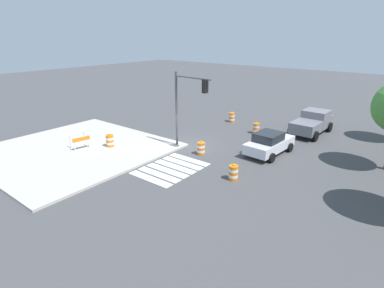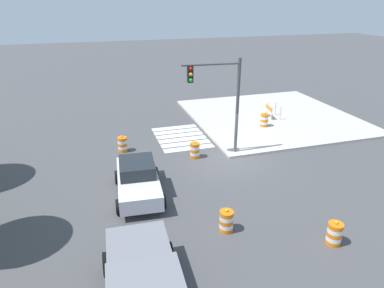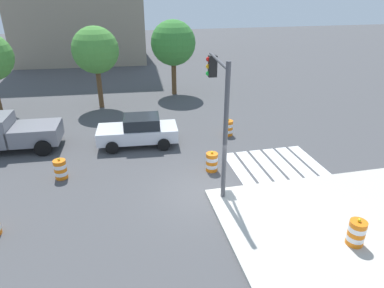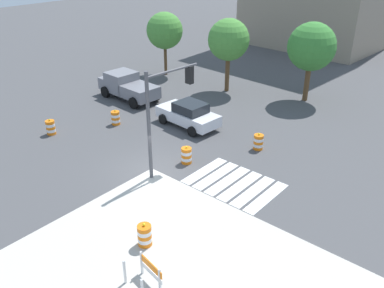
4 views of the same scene
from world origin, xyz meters
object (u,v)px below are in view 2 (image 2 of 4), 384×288
object	(u,v)px
traffic_barrel_median_far	(334,234)
traffic_light_pole	(219,91)
construction_barricade	(271,110)
traffic_barrel_on_sidewalk	(264,120)
traffic_barrel_crosswalk_end	(195,150)
sports_car	(138,179)
traffic_barrel_near_corner	(123,144)
traffic_barrel_median_near	(226,221)

from	to	relation	value
traffic_barrel_median_far	traffic_light_pole	bearing A→B (deg)	9.55
traffic_barrel_median_far	construction_barricade	distance (m)	14.39
traffic_barrel_median_far	traffic_barrel_on_sidewalk	size ratio (longest dim) A/B	1.00
traffic_barrel_crosswalk_end	traffic_barrel_on_sidewalk	xyz separation A→B (m)	(3.22, -6.14, 0.15)
sports_car	traffic_barrel_near_corner	distance (m)	5.21
traffic_barrel_crosswalk_end	construction_barricade	xyz separation A→B (m)	(4.78, -7.51, 0.27)
sports_car	traffic_barrel_median_near	world-z (taller)	sports_car
traffic_barrel_median_far	traffic_light_pole	xyz separation A→B (m)	(8.66, 1.46, 3.46)
traffic_barrel_crosswalk_end	construction_barricade	size ratio (longest dim) A/B	0.76
traffic_barrel_median_near	construction_barricade	xyz separation A→B (m)	(11.67, -8.34, 0.27)
sports_car	traffic_light_pole	xyz separation A→B (m)	(2.97, -5.05, 3.10)
sports_car	traffic_barrel_median_far	distance (m)	8.65
traffic_barrel_near_corner	traffic_barrel_on_sidewalk	world-z (taller)	traffic_barrel_on_sidewalk
traffic_barrel_near_corner	construction_barricade	size ratio (longest dim) A/B	0.76
sports_car	traffic_barrel_median_far	world-z (taller)	sports_car
traffic_barrel_crosswalk_end	traffic_barrel_on_sidewalk	distance (m)	6.93
construction_barricade	traffic_barrel_crosswalk_end	bearing A→B (deg)	122.50
traffic_barrel_median_near	traffic_barrel_on_sidewalk	xyz separation A→B (m)	(10.11, -6.97, 0.15)
construction_barricade	traffic_barrel_median_far	bearing A→B (deg)	160.72
traffic_barrel_crosswalk_end	traffic_light_pole	distance (m)	3.70
traffic_barrel_near_corner	sports_car	bearing A→B (deg)	-178.15
traffic_barrel_crosswalk_end	traffic_barrel_median_far	distance (m)	9.22
traffic_barrel_median_near	traffic_light_pole	bearing A→B (deg)	-17.52
traffic_light_pole	traffic_barrel_on_sidewalk	bearing A→B (deg)	-55.24
traffic_barrel_crosswalk_end	traffic_barrel_median_near	world-z (taller)	same
traffic_barrel_near_corner	traffic_barrel_median_near	bearing A→B (deg)	-161.03
traffic_barrel_near_corner	traffic_barrel_crosswalk_end	bearing A→B (deg)	-118.06
traffic_barrel_near_corner	traffic_barrel_median_far	world-z (taller)	same
traffic_barrel_median_near	traffic_barrel_median_far	distance (m)	4.06
traffic_barrel_median_far	traffic_barrel_on_sidewalk	distance (m)	12.48
traffic_barrel_on_sidewalk	sports_car	bearing A→B (deg)	122.62
construction_barricade	traffic_barrel_median_near	bearing A→B (deg)	144.46
traffic_barrel_near_corner	traffic_barrel_median_near	xyz separation A→B (m)	(-8.98, -3.09, 0.00)
traffic_barrel_crosswalk_end	traffic_barrel_median_near	distance (m)	6.94
construction_barricade	traffic_barrel_near_corner	bearing A→B (deg)	103.29
traffic_barrel_median_near	construction_barricade	size ratio (longest dim) A/B	0.76
traffic_barrel_on_sidewalk	traffic_light_pole	distance (m)	6.75
traffic_light_pole	traffic_barrel_crosswalk_end	bearing A→B (deg)	83.89
traffic_barrel_median_far	construction_barricade	world-z (taller)	construction_barricade
sports_car	traffic_barrel_crosswalk_end	size ratio (longest dim) A/B	4.34
traffic_barrel_crosswalk_end	traffic_barrel_median_far	world-z (taller)	same
traffic_barrel_near_corner	traffic_light_pole	world-z (taller)	traffic_light_pole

